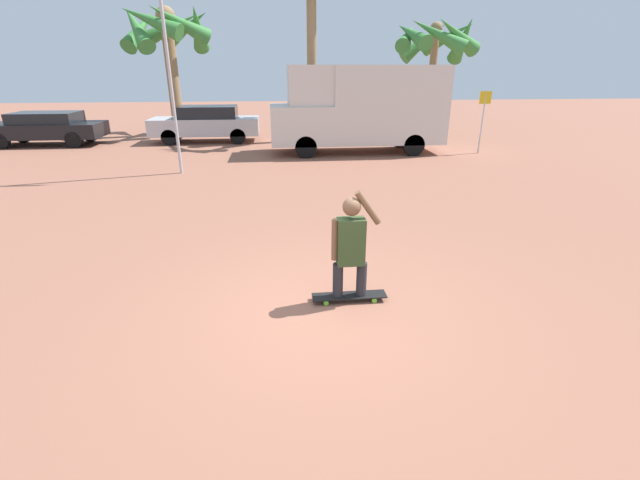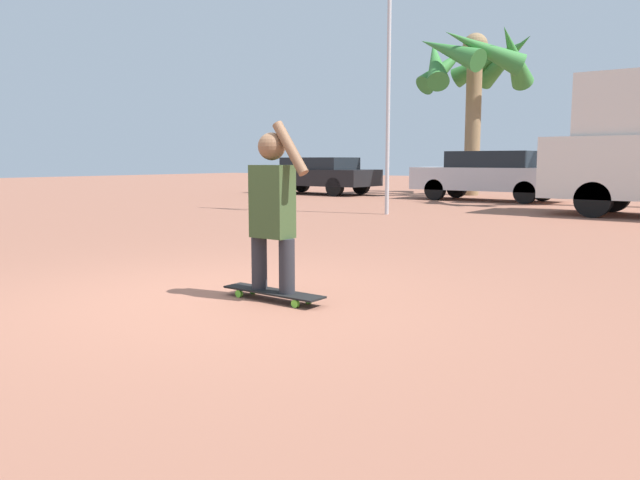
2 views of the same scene
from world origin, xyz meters
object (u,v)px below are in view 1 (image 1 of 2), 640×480
at_px(camper_van, 361,107).
at_px(street_sign, 483,114).
at_px(flagpole, 167,29).
at_px(palm_tree_near_van, 435,39).
at_px(parked_car_black, 46,127).
at_px(person_skateboarder, 351,243).
at_px(skateboard, 349,296).
at_px(palm_tree_far_left, 167,32).
at_px(parked_car_silver, 206,123).

distance_m(camper_van, street_sign, 4.49).
bearing_deg(flagpole, palm_tree_near_van, 35.53).
bearing_deg(flagpole, parked_car_black, 138.16).
bearing_deg(person_skateboarder, palm_tree_near_van, 67.30).
bearing_deg(person_skateboarder, skateboard, -0.00).
bearing_deg(parked_car_black, palm_tree_near_van, 4.72).
relative_size(palm_tree_far_left, flagpole, 0.82).
distance_m(skateboard, camper_van, 11.53).
bearing_deg(parked_car_silver, palm_tree_near_van, 6.52).
relative_size(skateboard, person_skateboarder, 0.69).
bearing_deg(flagpole, camper_van, 25.84).
bearing_deg(camper_van, parked_car_black, 166.73).
xyz_separation_m(parked_car_silver, palm_tree_far_left, (-1.69, 2.46, 3.73)).
bearing_deg(skateboard, camper_van, 78.25).
distance_m(person_skateboarder, palm_tree_near_van, 17.19).
xyz_separation_m(camper_van, parked_car_silver, (-6.17, 3.19, -0.88)).
bearing_deg(palm_tree_far_left, parked_car_silver, -55.46).
distance_m(camper_van, flagpole, 7.11).
height_order(camper_van, parked_car_black, camper_van).
relative_size(person_skateboarder, camper_van, 0.23).
bearing_deg(palm_tree_near_van, skateboard, -112.69).
distance_m(camper_van, palm_tree_far_left, 10.09).
bearing_deg(palm_tree_far_left, skateboard, -71.79).
height_order(person_skateboarder, street_sign, street_sign).
bearing_deg(palm_tree_near_van, palm_tree_far_left, 173.96).
bearing_deg(camper_van, palm_tree_near_van, 46.31).
relative_size(parked_car_silver, palm_tree_far_left, 0.79).
relative_size(parked_car_black, palm_tree_far_left, 0.77).
relative_size(person_skateboarder, flagpole, 0.21).
bearing_deg(street_sign, parked_car_black, 167.87).
xyz_separation_m(parked_car_silver, parked_car_black, (-6.48, -0.21, -0.07)).
bearing_deg(palm_tree_near_van, person_skateboarder, -112.70).
bearing_deg(skateboard, palm_tree_near_van, 67.31).
bearing_deg(palm_tree_far_left, person_skateboarder, -71.80).
bearing_deg(camper_van, palm_tree_far_left, 144.30).
relative_size(person_skateboarder, palm_tree_near_van, 0.28).
bearing_deg(skateboard, palm_tree_far_left, 108.21).
bearing_deg(flagpole, person_skateboarder, -65.70).
bearing_deg(flagpole, parked_car_silver, 91.12).
xyz_separation_m(parked_car_silver, flagpole, (0.12, -6.12, 3.20)).
xyz_separation_m(person_skateboarder, street_sign, (6.76, 10.49, 0.59)).
height_order(palm_tree_near_van, palm_tree_far_left, palm_tree_far_left).
xyz_separation_m(camper_van, street_sign, (4.43, -0.69, -0.23)).
relative_size(camper_van, parked_car_silver, 1.40).
bearing_deg(street_sign, camper_van, 171.16).
distance_m(skateboard, palm_tree_near_van, 17.36).
bearing_deg(person_skateboarder, parked_car_black, 126.10).
bearing_deg(palm_tree_near_van, street_sign, -87.15).
distance_m(person_skateboarder, parked_car_silver, 14.88).
bearing_deg(person_skateboarder, palm_tree_far_left, 108.20).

